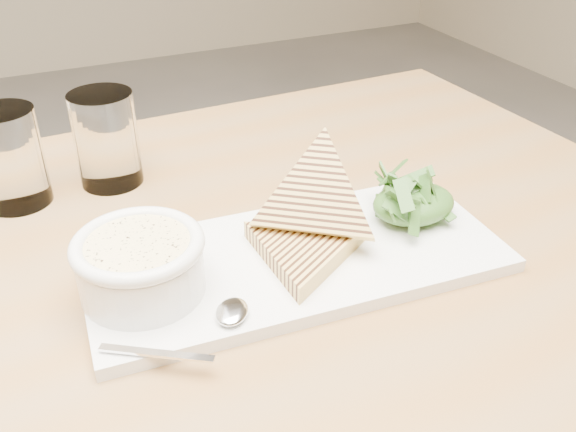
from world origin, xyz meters
name	(u,v)px	position (x,y,z in m)	size (l,w,h in m)	color
table_top	(164,302)	(0.01, -0.03, 0.71)	(1.31, 0.87, 0.04)	olive
table_leg_br	(408,256)	(0.61, 0.35, 0.35)	(0.06, 0.06, 0.69)	olive
platter	(296,259)	(0.15, -0.05, 0.74)	(0.44, 0.20, 0.01)	white
soup_bowl	(141,271)	(-0.01, -0.05, 0.77)	(0.12, 0.12, 0.05)	white
soup	(138,246)	(-0.01, -0.05, 0.80)	(0.10, 0.10, 0.01)	#F0D892
bowl_rim	(137,244)	(-0.01, -0.05, 0.80)	(0.13, 0.13, 0.01)	white
sandwich_flat	(303,251)	(0.15, -0.07, 0.76)	(0.15, 0.15, 0.02)	tan
sandwich_lean	(317,198)	(0.18, -0.04, 0.80)	(0.15, 0.15, 0.08)	tan
salad_base	(414,203)	(0.30, -0.05, 0.77)	(0.10, 0.08, 0.04)	#1D4313
arugula_pile	(414,197)	(0.30, -0.05, 0.78)	(0.11, 0.10, 0.05)	#45742D
spoon_bowl	(232,311)	(0.05, -0.12, 0.76)	(0.03, 0.04, 0.01)	silver
spoon_handle	(156,353)	(-0.03, -0.15, 0.75)	(0.10, 0.01, 0.00)	silver
glass_near	(10,158)	(-0.11, 0.21, 0.80)	(0.08, 0.08, 0.12)	white
glass_far	(106,139)	(0.01, 0.22, 0.80)	(0.08, 0.08, 0.12)	white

